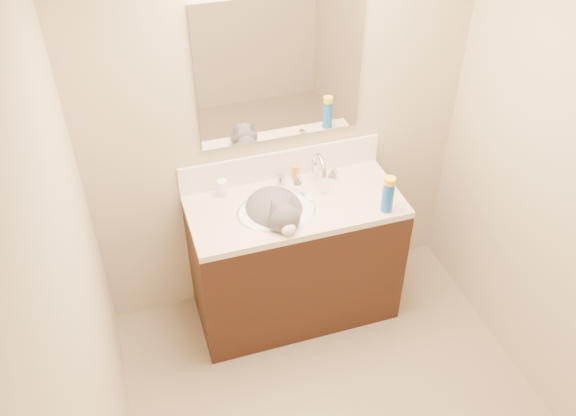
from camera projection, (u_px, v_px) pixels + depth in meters
room_shell at (379, 226)px, 2.27m from camera, size 2.24×2.54×2.52m
vanity_cabinet at (295, 262)px, 3.67m from camera, size 1.20×0.55×0.82m
counter_slab at (295, 206)px, 3.40m from camera, size 1.20×0.55×0.04m
basin at (277, 221)px, 3.38m from camera, size 0.45×0.36×0.14m
faucet at (318, 171)px, 3.48m from camera, size 0.28×0.20×0.21m
cat at (276, 213)px, 3.35m from camera, size 0.38×0.47×0.35m
backsplash at (281, 164)px, 3.53m from camera, size 1.20×0.02×0.18m
mirror at (281, 71)px, 3.16m from camera, size 0.90×0.02×0.80m
pill_bottle at (222, 188)px, 3.42m from camera, size 0.06×0.06×0.10m
pill_label at (222, 189)px, 3.42m from camera, size 0.06×0.06×0.04m
silver_jar at (281, 180)px, 3.52m from camera, size 0.05×0.05×0.06m
amber_bottle at (295, 173)px, 3.54m from camera, size 0.05×0.05×0.09m
toothbrush at (304, 194)px, 3.45m from camera, size 0.05×0.15×0.01m
toothbrush_head at (304, 194)px, 3.45m from camera, size 0.02×0.03×0.02m
spray_can at (388, 198)px, 3.29m from camera, size 0.07×0.07×0.17m
spray_cap at (390, 181)px, 3.22m from camera, size 0.07×0.07×0.04m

